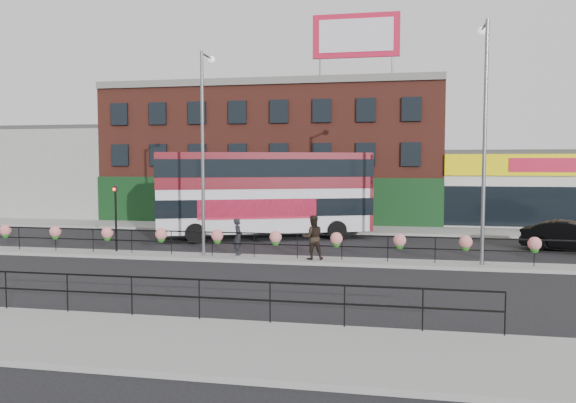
% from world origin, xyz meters
% --- Properties ---
extents(ground, '(120.00, 120.00, 0.00)m').
position_xyz_m(ground, '(0.00, 0.00, 0.00)').
color(ground, black).
rests_on(ground, ground).
extents(south_pavement, '(60.00, 4.00, 0.15)m').
position_xyz_m(south_pavement, '(0.00, -12.00, 0.07)').
color(south_pavement, gray).
rests_on(south_pavement, ground).
extents(north_pavement, '(60.00, 4.00, 0.15)m').
position_xyz_m(north_pavement, '(0.00, 12.00, 0.07)').
color(north_pavement, gray).
rests_on(north_pavement, ground).
extents(median, '(60.00, 1.60, 0.15)m').
position_xyz_m(median, '(0.00, 0.00, 0.07)').
color(median, gray).
rests_on(median, ground).
extents(yellow_line_inner, '(60.00, 0.10, 0.01)m').
position_xyz_m(yellow_line_inner, '(0.00, -9.70, 0.01)').
color(yellow_line_inner, gold).
rests_on(yellow_line_inner, ground).
extents(yellow_line_outer, '(60.00, 0.10, 0.01)m').
position_xyz_m(yellow_line_outer, '(0.00, -9.88, 0.01)').
color(yellow_line_outer, gold).
rests_on(yellow_line_outer, ground).
extents(brick_building, '(25.00, 12.21, 10.30)m').
position_xyz_m(brick_building, '(-4.00, 19.96, 5.13)').
color(brick_building, brown).
rests_on(brick_building, ground).
extents(supermarket, '(15.00, 12.25, 5.30)m').
position_xyz_m(supermarket, '(16.00, 19.90, 2.65)').
color(supermarket, silver).
rests_on(supermarket, ground).
extents(warehouse_west, '(15.50, 12.00, 7.30)m').
position_xyz_m(warehouse_west, '(-24.25, 20.00, 3.65)').
color(warehouse_west, '#979792').
rests_on(warehouse_west, ground).
extents(billboard, '(6.00, 0.29, 4.40)m').
position_xyz_m(billboard, '(2.50, 14.99, 13.18)').
color(billboard, red).
rests_on(billboard, brick_building).
extents(median_railing, '(30.04, 0.56, 1.23)m').
position_xyz_m(median_railing, '(-0.00, 0.00, 1.05)').
color(median_railing, black).
rests_on(median_railing, median).
extents(south_railing, '(20.04, 0.05, 1.12)m').
position_xyz_m(south_railing, '(-2.00, -10.10, 0.96)').
color(south_railing, black).
rests_on(south_railing, south_pavement).
extents(double_decker_bus, '(12.63, 7.13, 5.02)m').
position_xyz_m(double_decker_bus, '(-2.19, 7.36, 3.09)').
color(double_decker_bus, silver).
rests_on(double_decker_bus, ground).
extents(car, '(4.98, 5.85, 1.54)m').
position_xyz_m(car, '(13.96, 5.23, 0.77)').
color(car, black).
rests_on(car, ground).
extents(pedestrian_a, '(0.71, 0.54, 1.72)m').
position_xyz_m(pedestrian_a, '(-1.88, 0.43, 1.01)').
color(pedestrian_a, black).
rests_on(pedestrian_a, median).
extents(pedestrian_b, '(1.35, 1.25, 1.97)m').
position_xyz_m(pedestrian_b, '(1.71, -0.10, 1.14)').
color(pedestrian_b, black).
rests_on(pedestrian_b, median).
extents(lamp_column_west, '(0.34, 1.65, 9.38)m').
position_xyz_m(lamp_column_west, '(-3.42, 0.25, 5.71)').
color(lamp_column_west, slate).
rests_on(lamp_column_west, median).
extents(lamp_column_east, '(0.37, 1.79, 10.22)m').
position_xyz_m(lamp_column_east, '(8.91, 0.21, 6.21)').
color(lamp_column_east, slate).
rests_on(lamp_column_east, median).
extents(traffic_light_median, '(0.15, 0.28, 3.65)m').
position_xyz_m(traffic_light_median, '(-8.00, 0.39, 2.47)').
color(traffic_light_median, black).
rests_on(traffic_light_median, median).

